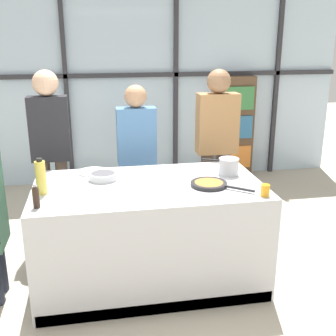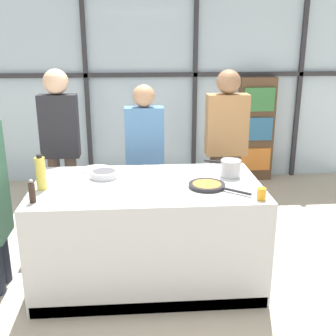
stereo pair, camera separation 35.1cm
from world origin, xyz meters
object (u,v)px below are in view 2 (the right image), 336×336
at_px(spectator_far_left, 60,142).
at_px(spectator_center_right, 226,142).
at_px(oil_bottle, 41,173).
at_px(juice_glass_near, 261,194).
at_px(white_plate, 97,169).
at_px(mixing_bowl, 104,174).
at_px(frying_pan, 208,185).
at_px(pepper_grinder, 32,192).
at_px(spectator_center_left, 145,151).
at_px(saucepan, 230,168).

bearing_deg(spectator_far_left, spectator_center_right, -180.00).
relative_size(spectator_center_right, oil_bottle, 6.06).
bearing_deg(juice_glass_near, spectator_center_right, 89.78).
bearing_deg(spectator_center_right, spectator_far_left, 0.00).
height_order(white_plate, oil_bottle, oil_bottle).
height_order(spectator_center_right, mixing_bowl, spectator_center_right).
bearing_deg(frying_pan, pepper_grinder, -170.83).
bearing_deg(spectator_center_left, white_plate, 48.37).
distance_m(spectator_center_right, juice_glass_near, 1.33).
bearing_deg(oil_bottle, saucepan, 7.05).
bearing_deg(oil_bottle, frying_pan, -2.61).
distance_m(spectator_far_left, oil_bottle, 0.98).
distance_m(spectator_center_right, mixing_bowl, 1.42).
distance_m(frying_pan, saucepan, 0.36).
bearing_deg(saucepan, white_plate, 167.18).
distance_m(saucepan, oil_bottle, 1.59).
relative_size(spectator_far_left, frying_pan, 3.84).
xyz_separation_m(saucepan, white_plate, (-1.19, 0.27, -0.07)).
height_order(frying_pan, pepper_grinder, pepper_grinder).
distance_m(oil_bottle, pepper_grinder, 0.28).
xyz_separation_m(spectator_center_right, saucepan, (-0.12, -0.78, -0.03)).
relative_size(spectator_center_left, mixing_bowl, 6.53).
bearing_deg(spectator_center_left, oil_bottle, 48.98).
bearing_deg(pepper_grinder, juice_glass_near, -2.56).
bearing_deg(saucepan, mixing_bowl, 176.86).
height_order(spectator_far_left, saucepan, spectator_far_left).
bearing_deg(spectator_center_right, mixing_bowl, 30.48).
distance_m(spectator_far_left, pepper_grinder, 1.26).
relative_size(spectator_far_left, spectator_center_right, 1.01).
distance_m(spectator_center_right, frying_pan, 1.10).
relative_size(saucepan, white_plate, 1.12).
xyz_separation_m(spectator_center_left, white_plate, (-0.45, -0.51, -0.02)).
relative_size(spectator_center_left, frying_pan, 3.50).
xyz_separation_m(spectator_center_right, frying_pan, (-0.36, -1.04, -0.10)).
height_order(spectator_center_right, oil_bottle, spectator_center_right).
height_order(spectator_far_left, pepper_grinder, spectator_far_left).
xyz_separation_m(spectator_center_left, pepper_grinder, (-0.86, -1.25, 0.05)).
xyz_separation_m(oil_bottle, pepper_grinder, (-0.01, -0.28, -0.05)).
relative_size(oil_bottle, pepper_grinder, 1.59).
height_order(saucepan, pepper_grinder, pepper_grinder).
bearing_deg(spectator_center_right, spectator_center_left, -0.00).
distance_m(white_plate, pepper_grinder, 0.85).
relative_size(frying_pan, saucepan, 1.48).
height_order(spectator_center_right, white_plate, spectator_center_right).
relative_size(frying_pan, juice_glass_near, 4.97).
xyz_separation_m(spectator_center_left, spectator_center_right, (0.85, -0.00, 0.08)).
bearing_deg(saucepan, oil_bottle, -172.95).
height_order(spectator_far_left, mixing_bowl, spectator_far_left).
bearing_deg(pepper_grinder, mixing_bowl, 47.51).
distance_m(saucepan, mixing_bowl, 1.10).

